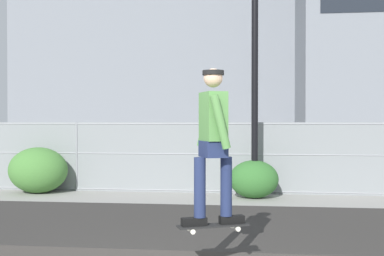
{
  "coord_description": "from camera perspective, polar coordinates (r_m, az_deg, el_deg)",
  "views": [
    {
      "loc": [
        0.64,
        -4.55,
        1.87
      ],
      "look_at": [
        -0.52,
        5.21,
        1.74
      ],
      "focal_mm": 46.71,
      "sensor_mm": 36.0,
      "label": 1
    }
  ],
  "objects": [
    {
      "name": "shrub_left",
      "position": [
        13.68,
        -17.17,
        -4.62
      ],
      "size": [
        1.55,
        1.27,
        1.2
      ],
      "color": "#477F38",
      "rests_on": "ground_plane"
    },
    {
      "name": "shrub_center",
      "position": [
        12.32,
        7.08,
        -5.82
      ],
      "size": [
        1.2,
        0.98,
        0.92
      ],
      "color": "#336B2D",
      "rests_on": "ground_plane"
    },
    {
      "name": "gravel_berm",
      "position": [
        8.06,
        2.11,
        -11.72
      ],
      "size": [
        16.45,
        3.43,
        0.26
      ],
      "primitive_type": "cube",
      "color": "#33302D",
      "rests_on": "ground_plane"
    },
    {
      "name": "parked_car_near",
      "position": [
        16.36,
        -15.54,
        -2.9
      ],
      "size": [
        4.54,
        2.23,
        1.66
      ],
      "color": "silver",
      "rests_on": "ground_plane"
    },
    {
      "name": "street_lamp",
      "position": [
        12.42,
        7.19,
        11.19
      ],
      "size": [
        0.44,
        0.44,
        6.6
      ],
      "color": "black",
      "rests_on": "ground_plane"
    },
    {
      "name": "skateboard",
      "position": [
        5.64,
        2.42,
        -11.1
      ],
      "size": [
        0.82,
        0.49,
        0.07
      ],
      "color": "black"
    },
    {
      "name": "skater",
      "position": [
        5.52,
        2.43,
        -0.95
      ],
      "size": [
        0.7,
        0.62,
        1.73
      ],
      "color": "black",
      "rests_on": "skateboard"
    },
    {
      "name": "library_building",
      "position": [
        53.23,
        -3.27,
        11.65
      ],
      "size": [
        27.95,
        12.72,
        23.87
      ],
      "color": "slate",
      "rests_on": "ground_plane"
    },
    {
      "name": "chain_fence",
      "position": [
        13.02,
        3.95,
        -3.38
      ],
      "size": [
        16.21,
        0.06,
        1.85
      ],
      "color": "gray",
      "rests_on": "ground_plane"
    }
  ]
}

